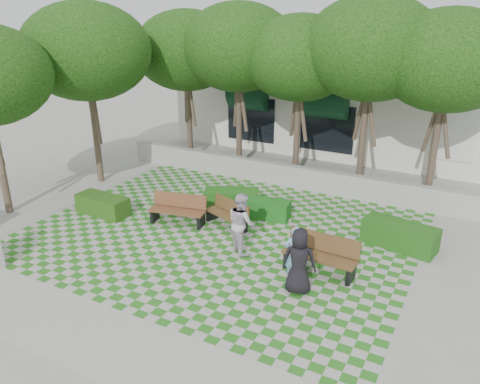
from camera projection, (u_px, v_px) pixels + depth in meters
The scene contains 17 objects.
ground at pixel (203, 247), 14.37m from camera, with size 90.00×90.00×0.00m, color gray.
lawn at pixel (219, 234), 15.19m from camera, with size 12.00×12.00×0.00m, color #2B721E.
sidewalk_south at pixel (91, 335), 10.51m from camera, with size 16.00×2.00×0.01m, color #9E9B93.
sidewalk_west at pixel (61, 195), 18.35m from camera, with size 2.00×12.00×0.01m, color #9E9B93.
retaining_wall at pixel (283, 175), 19.30m from camera, with size 15.00×0.36×0.90m, color #9E9B93.
bench_east at pixel (321, 255), 12.88m from camera, with size 2.06×0.77×1.07m.
bench_mid at pixel (228, 214), 15.64m from camera, with size 1.79×1.11×0.89m.
bench_west at pixel (178, 210), 15.84m from camera, with size 2.00×1.01×1.01m.
hedge_east at pixel (400, 235), 14.28m from camera, with size 2.20×0.88×0.77m, color #1B4A13.
hedge_midright at pixel (264, 209), 16.35m from camera, with size 1.83×0.73×0.64m, color #165218.
hedge_midleft at pixel (231, 199), 17.14m from camera, with size 1.95×0.78×0.68m, color #1B4F15.
hedge_west at pixel (103, 205), 16.59m from camera, with size 1.95×0.78×0.68m, color #214713.
person_blue at pixel (295, 256), 12.18m from camera, with size 0.61×0.40×1.68m, color #7FBFE7.
person_dark at pixel (299, 261), 11.82m from camera, with size 0.87×0.57×1.78m, color black.
person_white at pixel (242, 223), 13.82m from camera, with size 0.91×0.71×1.87m, color silver.
tree_row at pixel (240, 54), 18.18m from camera, with size 17.70×13.40×7.41m.
building at pixel (360, 97), 24.61m from camera, with size 18.00×8.92×5.15m.
Camera 1 is at (7.01, -10.71, 6.85)m, focal length 35.00 mm.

